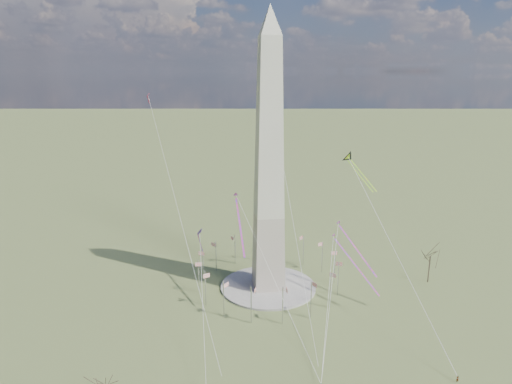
{
  "coord_description": "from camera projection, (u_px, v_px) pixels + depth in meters",
  "views": [
    {
      "loc": [
        -28.7,
        -155.49,
        79.43
      ],
      "look_at": [
        -4.66,
        0.0,
        37.73
      ],
      "focal_mm": 32.0,
      "sensor_mm": 36.0,
      "label": 1
    }
  ],
  "objects": [
    {
      "name": "plaza",
      "position": [
        268.0,
        286.0,
        173.02
      ],
      "size": [
        36.0,
        36.0,
        0.8
      ],
      "primitive_type": "cylinder",
      "color": "#A49E96",
      "rests_on": "ground"
    },
    {
      "name": "person_east",
      "position": [
        457.0,
        379.0,
        120.23
      ],
      "size": [
        0.67,
        0.44,
        1.84
      ],
      "primitive_type": "imported",
      "rotation": [
        0.0,
        0.0,
        3.14
      ],
      "color": "gray",
      "rests_on": "ground"
    },
    {
      "name": "kite_small_red",
      "position": [
        148.0,
        96.0,
        187.37
      ],
      "size": [
        1.2,
        1.84,
        4.0
      ],
      "rotation": [
        0.0,
        0.0,
        2.6
      ],
      "color": "red",
      "rests_on": "ground"
    },
    {
      "name": "kite_small_white",
      "position": [
        274.0,
        113.0,
        200.98
      ],
      "size": [
        1.32,
        1.92,
        4.04
      ],
      "rotation": [
        0.0,
        0.0,
        2.46
      ],
      "color": "silver",
      "rests_on": "ground"
    },
    {
      "name": "kite_delta_black",
      "position": [
        350.0,
        160.0,
        178.75
      ],
      "size": [
        10.59,
        16.57,
        13.71
      ],
      "rotation": [
        0.0,
        0.0,
        3.57
      ],
      "color": "black",
      "rests_on": "ground"
    },
    {
      "name": "kite_diamond_purple",
      "position": [
        200.0,
        235.0,
        162.64
      ],
      "size": [
        1.98,
        3.04,
        9.23
      ],
      "rotation": [
        0.0,
        0.0,
        2.58
      ],
      "color": "#3D1973",
      "rests_on": "ground"
    },
    {
      "name": "tree_far",
      "position": [
        104.0,
        384.0,
        106.21
      ],
      "size": [
        7.11,
        7.11,
        12.43
      ],
      "color": "#46342A",
      "rests_on": "ground"
    },
    {
      "name": "kite_streamer_left",
      "position": [
        351.0,
        241.0,
        160.27
      ],
      "size": [
        8.92,
        19.71,
        14.26
      ],
      "rotation": [
        0.0,
        0.0,
        3.52
      ],
      "color": "#FF3128",
      "rests_on": "ground"
    },
    {
      "name": "tree_near",
      "position": [
        431.0,
        254.0,
        174.44
      ],
      "size": [
        9.41,
        9.41,
        16.47
      ],
      "color": "#46342A",
      "rests_on": "ground"
    },
    {
      "name": "washington_monument",
      "position": [
        269.0,
        164.0,
        160.84
      ],
      "size": [
        15.56,
        15.56,
        100.0
      ],
      "color": "#ADA491",
      "rests_on": "plaza"
    },
    {
      "name": "ground",
      "position": [
        268.0,
        287.0,
        173.12
      ],
      "size": [
        2000.0,
        2000.0,
        0.0
      ],
      "primitive_type": "plane",
      "color": "#5A6532",
      "rests_on": "ground"
    },
    {
      "name": "kite_streamer_mid",
      "position": [
        239.0,
        215.0,
        157.21
      ],
      "size": [
        2.16,
        23.15,
        15.91
      ],
      "rotation": [
        0.0,
        0.0,
        3.15
      ],
      "color": "#FF3128",
      "rests_on": "ground"
    },
    {
      "name": "kite_streamer_right",
      "position": [
        348.0,
        255.0,
        166.6
      ],
      "size": [
        11.76,
        22.0,
        16.37
      ],
      "rotation": [
        0.0,
        0.0,
        3.6
      ],
      "color": "#FF3128",
      "rests_on": "ground"
    },
    {
      "name": "flagpole_ring",
      "position": [
        268.0,
        270.0,
        171.26
      ],
      "size": [
        54.4,
        54.4,
        13.0
      ],
      "color": "silver",
      "rests_on": "ground"
    }
  ]
}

